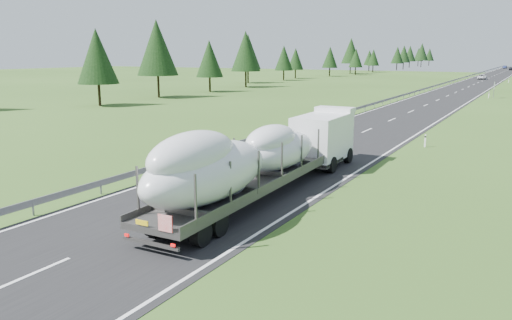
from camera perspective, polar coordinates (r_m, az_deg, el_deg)
The scene contains 9 objects.
ground at distance 18.41m, azimuth -24.20°, elevation -11.86°, with size 400.00×400.00×0.00m, color #2E4E1A.
road_surface at distance 110.72m, azimuth 22.61°, elevation 7.49°, with size 10.00×400.00×0.02m, color black.
guardrail at distance 111.42m, azimuth 19.91°, elevation 8.03°, with size 0.10×400.00×0.76m.
highway_sign at distance 90.02m, azimuth 25.58°, elevation 7.54°, with size 0.08×0.90×2.60m.
tree_line_left at distance 157.29m, azimuth 8.23°, elevation 11.86°, with size 15.67×328.33×12.50m.
boat_truck at distance 24.82m, azimuth 0.50°, elevation 0.58°, with size 3.18×19.62×4.15m.
distant_van at distance 154.01m, azimuth 24.40°, elevation 8.64°, with size 2.29×4.96×1.38m, color silver.
distant_car_dark at distance 243.71m, azimuth 27.12°, elevation 9.28°, with size 1.55×3.86×1.31m, color black.
distant_car_blue at distance 269.26m, azimuth 26.56°, elevation 9.48°, with size 1.44×4.12×1.36m, color #182045.
Camera 1 is at (13.99, -9.60, 7.15)m, focal length 35.00 mm.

